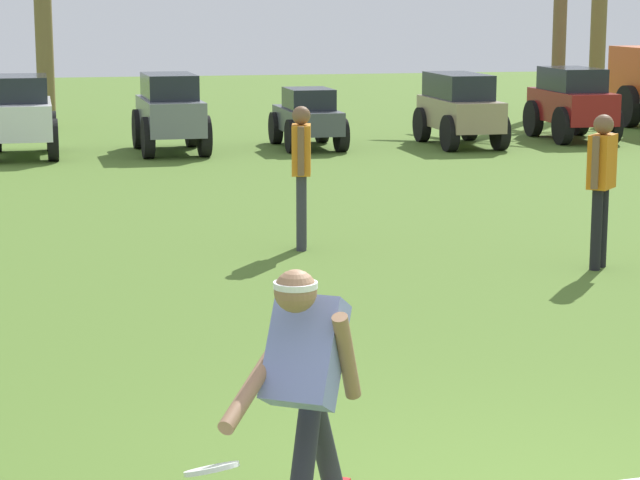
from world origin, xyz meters
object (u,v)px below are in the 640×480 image
(parked_car_slot_g, at_px, (572,102))
(frisbee_thrower, at_px, (306,384))
(parked_car_slot_d, at_px, (170,111))
(teammate_midfield, at_px, (601,176))
(parked_car_slot_f, at_px, (459,107))
(parked_car_slot_e, at_px, (308,117))
(frisbee_in_flight, at_px, (212,469))
(teammate_deep, at_px, (301,164))
(parked_car_slot_c, at_px, (23,114))

(parked_car_slot_g, bearing_deg, frisbee_thrower, -117.71)
(parked_car_slot_d, bearing_deg, frisbee_thrower, -93.48)
(teammate_midfield, height_order, parked_car_slot_f, teammate_midfield)
(teammate_midfield, bearing_deg, parked_car_slot_e, 93.38)
(frisbee_in_flight, distance_m, parked_car_slot_f, 18.24)
(frisbee_in_flight, xyz_separation_m, teammate_midfield, (4.75, 6.08, 0.38))
(teammate_midfield, bearing_deg, teammate_deep, 149.06)
(teammate_deep, distance_m, parked_car_slot_e, 9.65)
(parked_car_slot_d, height_order, parked_car_slot_e, parked_car_slot_d)
(parked_car_slot_c, distance_m, parked_car_slot_e, 5.12)
(parked_car_slot_e, bearing_deg, parked_car_slot_f, -5.35)
(teammate_deep, relative_size, parked_car_slot_c, 0.66)
(teammate_deep, bearing_deg, frisbee_in_flight, -104.68)
(frisbee_in_flight, xyz_separation_m, parked_car_slot_f, (6.94, 16.86, 0.16))
(frisbee_thrower, height_order, teammate_deep, teammate_deep)
(parked_car_slot_d, relative_size, parked_car_slot_e, 1.08)
(teammate_midfield, distance_m, parked_car_slot_d, 11.34)
(teammate_deep, bearing_deg, parked_car_slot_f, 61.73)
(teammate_midfield, distance_m, parked_car_slot_g, 12.16)
(teammate_deep, relative_size, parked_car_slot_f, 0.65)
(teammate_midfield, xyz_separation_m, teammate_deep, (-2.73, 1.63, 0.00))
(frisbee_in_flight, height_order, teammate_deep, teammate_deep)
(parked_car_slot_d, bearing_deg, teammate_deep, -87.02)
(frisbee_in_flight, height_order, parked_car_slot_g, parked_car_slot_g)
(teammate_midfield, height_order, teammate_deep, same)
(parked_car_slot_f, bearing_deg, teammate_midfield, -101.50)
(parked_car_slot_e, bearing_deg, frisbee_thrower, -102.05)
(parked_car_slot_d, bearing_deg, teammate_midfield, -73.57)
(parked_car_slot_c, relative_size, parked_car_slot_g, 0.99)
(teammate_midfield, bearing_deg, parked_car_slot_f, 78.50)
(frisbee_thrower, distance_m, parked_car_slot_g, 19.05)
(parked_car_slot_f, bearing_deg, parked_car_slot_g, 10.50)
(teammate_midfield, distance_m, teammate_deep, 3.18)
(parked_car_slot_d, distance_m, parked_car_slot_g, 7.86)
(teammate_midfield, bearing_deg, parked_car_slot_d, 106.43)
(teammate_deep, distance_m, parked_car_slot_g, 12.11)
(teammate_midfield, height_order, parked_car_slot_e, teammate_midfield)
(teammate_midfield, height_order, parked_car_slot_d, teammate_midfield)
(parked_car_slot_c, relative_size, parked_car_slot_e, 1.07)
(parked_car_slot_e, bearing_deg, parked_car_slot_d, -176.02)
(parked_car_slot_e, relative_size, parked_car_slot_g, 0.93)
(teammate_midfield, bearing_deg, frisbee_thrower, -126.82)
(parked_car_slot_c, relative_size, parked_car_slot_f, 0.98)
(frisbee_thrower, distance_m, teammate_midfield, 7.03)
(frisbee_thrower, bearing_deg, parked_car_slot_f, 68.68)
(frisbee_thrower, xyz_separation_m, parked_car_slot_e, (3.56, 16.68, -0.23))
(parked_car_slot_g, bearing_deg, parked_car_slot_c, -177.85)
(frisbee_in_flight, bearing_deg, parked_car_slot_e, 76.56)
(frisbee_in_flight, relative_size, parked_car_slot_f, 0.14)
(frisbee_thrower, relative_size, parked_car_slot_f, 0.58)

